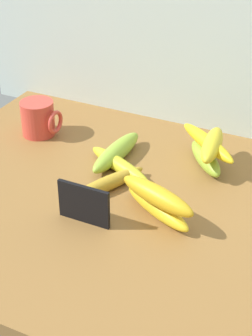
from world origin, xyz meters
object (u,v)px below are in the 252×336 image
banana_6 (208,143)px  chalkboard_sign (84,205)px  coffee_mug (39,118)px  banana_0 (157,208)px  banana_3 (206,158)px  banana_4 (116,152)px  banana_7 (157,196)px  banana_1 (107,184)px  banana_2 (120,165)px  banana_5 (212,145)px

banana_6 → chalkboard_sign: bearing=-115.4°
coffee_mug → banana_0: (40.13, -18.58, -2.59)cm
banana_3 → banana_4: (-19.51, -6.64, 0.16)cm
banana_4 → banana_6: 21.08cm
banana_4 → banana_0: bearing=-42.6°
banana_6 → banana_7: size_ratio=1.09×
banana_0 → banana_3: 22.27cm
banana_4 → chalkboard_sign: bearing=-78.7°
coffee_mug → banana_4: bearing=-7.6°
banana_1 → banana_3: bearing=49.5°
banana_4 → coffee_mug: bearing=172.4°
banana_2 → banana_7: 19.44cm
banana_1 → banana_0: bearing=-14.8°
chalkboard_sign → coffee_mug: size_ratio=1.11×
banana_0 → banana_2: 17.92cm
chalkboard_sign → banana_7: size_ratio=0.61×
chalkboard_sign → coffee_mug: coffee_mug is taller
chalkboard_sign → banana_3: size_ratio=0.71×
chalkboard_sign → banana_2: (-1.80, 19.30, -2.17)cm
banana_5 → banana_6: size_ratio=0.79×
banana_3 → banana_7: bearing=-95.6°
coffee_mug → banana_1: bearing=-29.2°
banana_3 → banana_6: (-0.12, 0.88, 3.63)cm
banana_5 → banana_7: 23.20cm
banana_0 → banana_7: banana_7 is taller
coffee_mug → banana_1: (26.95, -15.09, -2.81)cm
banana_7 → banana_0: bearing=107.3°
banana_1 → banana_4: (-3.63, 11.97, 0.56)cm
banana_0 → coffee_mug: bearing=155.1°
banana_2 → banana_4: (-2.88, 4.19, 0.48)cm
banana_3 → banana_6: 3.73cm
banana_5 → banana_4: bearing=-163.5°
banana_2 → banana_7: banana_7 is taller
coffee_mug → banana_4: coffee_mug is taller
banana_2 → banana_5: banana_5 is taller
banana_3 → banana_5: banana_5 is taller
banana_6 → banana_7: bearing=-95.2°
banana_0 → banana_4: size_ratio=0.93×
chalkboard_sign → banana_7: chalkboard_sign is taller
banana_1 → banana_6: size_ratio=1.02×
chalkboard_sign → banana_5: chalkboard_sign is taller
banana_6 → banana_0: bearing=-96.4°
banana_5 → banana_3: bearing=161.4°
chalkboard_sign → banana_1: (-1.05, 11.52, -2.25)cm
coffee_mug → banana_6: size_ratio=0.50×
banana_0 → banana_6: 23.44cm
banana_1 → banana_2: (-0.75, 7.78, 0.08)cm
banana_5 → coffee_mug: bearing=-176.0°
banana_2 → banana_4: bearing=124.5°
banana_2 → banana_7: bearing=-41.2°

